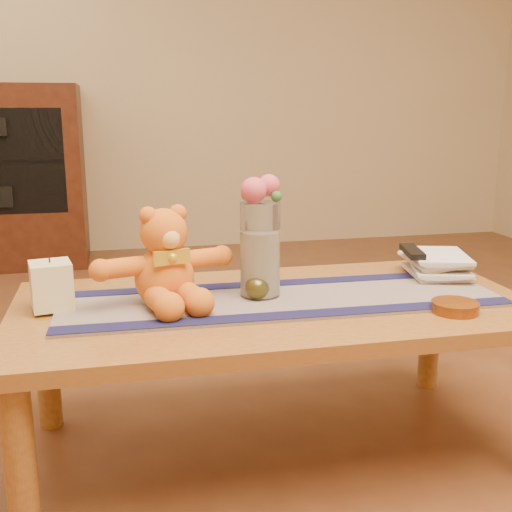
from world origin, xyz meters
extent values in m
plane|color=#542D18|center=(0.00, 0.00, 0.00)|extent=(5.50, 5.50, 0.00)
plane|color=tan|center=(0.00, 2.75, 1.35)|extent=(5.50, 0.00, 5.50)
cube|color=brown|center=(0.00, 0.00, 0.43)|extent=(1.40, 0.70, 0.04)
cylinder|color=brown|center=(-0.64, -0.29, 0.21)|extent=(0.07, 0.07, 0.41)
cylinder|color=brown|center=(-0.64, 0.29, 0.21)|extent=(0.07, 0.07, 0.41)
cylinder|color=brown|center=(0.64, 0.29, 0.21)|extent=(0.07, 0.07, 0.41)
cube|color=#1C1A49|center=(0.02, 0.00, 0.45)|extent=(1.21, 0.38, 0.01)
cube|color=#14133B|center=(0.02, -0.15, 0.46)|extent=(1.20, 0.09, 0.00)
cube|color=#14133B|center=(0.03, 0.14, 0.46)|extent=(1.20, 0.09, 0.00)
cube|color=beige|center=(-0.58, 0.05, 0.52)|extent=(0.12, 0.12, 0.12)
cylinder|color=black|center=(-0.58, 0.05, 0.59)|extent=(0.00, 0.00, 0.01)
cylinder|color=silver|center=(-0.03, 0.04, 0.59)|extent=(0.11, 0.11, 0.26)
cylinder|color=beige|center=(-0.03, 0.04, 0.55)|extent=(0.09, 0.09, 0.18)
sphere|color=#D1495B|center=(-0.05, 0.03, 0.75)|extent=(0.07, 0.07, 0.07)
sphere|color=#D1495B|center=(0.00, 0.04, 0.76)|extent=(0.06, 0.06, 0.06)
sphere|color=#4C57A5|center=(-0.02, 0.07, 0.75)|extent=(0.04, 0.04, 0.04)
sphere|color=#4C57A5|center=(-0.06, 0.06, 0.74)|extent=(0.04, 0.04, 0.04)
sphere|color=#33662D|center=(0.01, 0.02, 0.74)|extent=(0.03, 0.03, 0.03)
sphere|color=#454017|center=(-0.05, 0.00, 0.49)|extent=(0.08, 0.08, 0.06)
imported|color=beige|center=(0.48, 0.15, 0.46)|extent=(0.20, 0.25, 0.02)
imported|color=beige|center=(0.48, 0.14, 0.48)|extent=(0.22, 0.26, 0.02)
imported|color=beige|center=(0.47, 0.15, 0.50)|extent=(0.19, 0.24, 0.02)
imported|color=beige|center=(0.48, 0.14, 0.52)|extent=(0.22, 0.26, 0.02)
cube|color=black|center=(0.47, 0.14, 0.54)|extent=(0.08, 0.17, 0.02)
cylinder|color=#BF5914|center=(0.43, -0.19, 0.46)|extent=(0.15, 0.15, 0.03)
camera|label=1|loc=(-0.41, -1.58, 0.97)|focal=43.70mm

